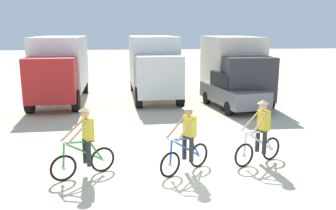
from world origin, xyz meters
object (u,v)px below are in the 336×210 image
Objects in this scene: box_truck_avon_van at (60,65)px; cyclist_cowboy_hat at (187,141)px; sedan_parked at (233,90)px; cyclist_near_camera at (260,134)px; cyclist_orange_shirt at (85,144)px; box_truck_cream_rv at (233,65)px; box_truck_white_box at (153,63)px.

box_truck_avon_van reaches higher than cyclist_cowboy_hat.
cyclist_near_camera reaches higher than sedan_parked.
box_truck_avon_van is 3.75× the size of cyclist_orange_shirt.
box_truck_cream_rv is at bearing 78.38° from cyclist_near_camera.
box_truck_white_box is 3.75× the size of cyclist_near_camera.
cyclist_orange_shirt and cyclist_cowboy_hat have the same top height.
box_truck_avon_van is 9.01m from sedan_parked.
cyclist_cowboy_hat is (0.12, -10.85, -1.03)m from box_truck_white_box.
box_truck_avon_van is 12.24m from cyclist_near_camera.
box_truck_cream_rv reaches higher than sedan_parked.
sedan_parked is at bearing 65.04° from cyclist_cowboy_hat.
cyclist_orange_shirt is (-6.66, -9.61, -1.03)m from box_truck_cream_rv.
box_truck_cream_rv reaches higher than cyclist_cowboy_hat.
sedan_parked is 2.43× the size of cyclist_near_camera.
sedan_parked is 2.43× the size of cyclist_cowboy_hat.
box_truck_white_box is at bearing 102.18° from cyclist_near_camera.
cyclist_near_camera is at bearing -77.82° from box_truck_white_box.
cyclist_cowboy_hat is at bearing -63.73° from box_truck_avon_van.
cyclist_cowboy_hat and cyclist_near_camera have the same top height.
cyclist_near_camera is at bearing -100.47° from sedan_parked.
box_truck_cream_rv is 3.74× the size of cyclist_cowboy_hat.
cyclist_orange_shirt is at bearing -129.42° from sedan_parked.
box_truck_avon_van is at bearing 116.27° from cyclist_cowboy_hat.
box_truck_white_box is 4.34m from box_truck_cream_rv.
sedan_parked is 9.54m from cyclist_orange_shirt.
box_truck_white_box is 10.90m from cyclist_cowboy_hat.
box_truck_white_box is 3.75× the size of cyclist_cowboy_hat.
cyclist_cowboy_hat is at bearing -112.79° from box_truck_cream_rv.
box_truck_avon_van is at bearing 176.09° from box_truck_cream_rv.
box_truck_avon_van is 9.11m from box_truck_cream_rv.
box_truck_white_box is (4.93, 0.62, 0.00)m from box_truck_avon_van.
box_truck_cream_rv is 11.74m from cyclist_orange_shirt.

